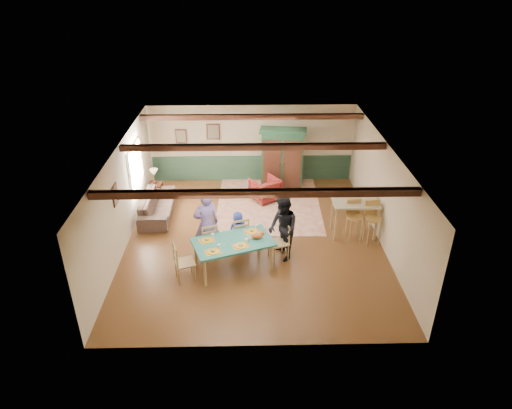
{
  "coord_description": "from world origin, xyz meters",
  "views": [
    {
      "loc": [
        -0.18,
        -10.81,
        6.89
      ],
      "look_at": [
        0.06,
        -0.07,
        1.15
      ],
      "focal_mm": 32.0,
      "sensor_mm": 36.0,
      "label": 1
    }
  ],
  "objects_px": {
    "bar_stool_left": "(354,221)",
    "person_man": "(206,224)",
    "dining_chair_end_left": "(185,262)",
    "dining_chair_end_right": "(279,242)",
    "armoire": "(282,160)",
    "armchair": "(265,189)",
    "cat": "(257,236)",
    "bar_stool_right": "(373,223)",
    "dining_chair_far_left": "(208,239)",
    "dining_table": "(233,255)",
    "table_lamp": "(154,176)",
    "sofa": "(158,205)",
    "counter_table": "(354,219)",
    "end_table": "(156,191)",
    "person_woman": "(283,228)",
    "person_child": "(238,230)",
    "dining_chair_far_right": "(239,233)"
  },
  "relations": [
    {
      "from": "dining_chair_end_left",
      "to": "dining_chair_end_right",
      "type": "height_order",
      "value": "same"
    },
    {
      "from": "person_man",
      "to": "bar_stool_left",
      "type": "bearing_deg",
      "value": 168.84
    },
    {
      "from": "bar_stool_right",
      "to": "end_table",
      "type": "bearing_deg",
      "value": 150.31
    },
    {
      "from": "dining_chair_end_right",
      "to": "bar_stool_left",
      "type": "bearing_deg",
      "value": 91.89
    },
    {
      "from": "bar_stool_left",
      "to": "person_woman",
      "type": "bearing_deg",
      "value": -166.01
    },
    {
      "from": "dining_chair_end_right",
      "to": "bar_stool_left",
      "type": "relative_size",
      "value": 0.86
    },
    {
      "from": "armoire",
      "to": "bar_stool_right",
      "type": "bearing_deg",
      "value": -50.04
    },
    {
      "from": "armoire",
      "to": "end_table",
      "type": "bearing_deg",
      "value": -164.56
    },
    {
      "from": "dining_chair_end_right",
      "to": "cat",
      "type": "bearing_deg",
      "value": -80.54
    },
    {
      "from": "armoire",
      "to": "bar_stool_right",
      "type": "height_order",
      "value": "armoire"
    },
    {
      "from": "person_woman",
      "to": "sofa",
      "type": "distance_m",
      "value": 4.37
    },
    {
      "from": "dining_chair_far_right",
      "to": "armchair",
      "type": "height_order",
      "value": "dining_chair_far_right"
    },
    {
      "from": "end_table",
      "to": "bar_stool_right",
      "type": "xyz_separation_m",
      "value": [
        6.39,
        -2.83,
        0.34
      ]
    },
    {
      "from": "dining_chair_end_left",
      "to": "armoire",
      "type": "xyz_separation_m",
      "value": [
        2.71,
        4.98,
        0.55
      ]
    },
    {
      "from": "dining_chair_far_left",
      "to": "dining_chair_end_left",
      "type": "height_order",
      "value": "same"
    },
    {
      "from": "table_lamp",
      "to": "end_table",
      "type": "bearing_deg",
      "value": 0.0
    },
    {
      "from": "dining_chair_end_right",
      "to": "cat",
      "type": "distance_m",
      "value": 0.76
    },
    {
      "from": "person_man",
      "to": "person_child",
      "type": "distance_m",
      "value": 0.94
    },
    {
      "from": "dining_table",
      "to": "cat",
      "type": "height_order",
      "value": "cat"
    },
    {
      "from": "armoire",
      "to": "dining_chair_far_left",
      "type": "bearing_deg",
      "value": -111.95
    },
    {
      "from": "sofa",
      "to": "table_lamp",
      "type": "bearing_deg",
      "value": 11.78
    },
    {
      "from": "dining_chair_far_left",
      "to": "sofa",
      "type": "xyz_separation_m",
      "value": [
        -1.71,
        2.24,
        -0.19
      ]
    },
    {
      "from": "person_man",
      "to": "dining_chair_far_left",
      "type": "bearing_deg",
      "value": 90.0
    },
    {
      "from": "dining_chair_end_right",
      "to": "sofa",
      "type": "xyz_separation_m",
      "value": [
        -3.53,
        2.4,
        -0.19
      ]
    },
    {
      "from": "dining_chair_end_right",
      "to": "person_man",
      "type": "height_order",
      "value": "person_man"
    },
    {
      "from": "dining_chair_far_left",
      "to": "dining_table",
      "type": "bearing_deg",
      "value": 119.05
    },
    {
      "from": "dining_table",
      "to": "dining_chair_far_left",
      "type": "distance_m",
      "value": 0.89
    },
    {
      "from": "bar_stool_right",
      "to": "bar_stool_left",
      "type": "bearing_deg",
      "value": 156.41
    },
    {
      "from": "armoire",
      "to": "armchair",
      "type": "xyz_separation_m",
      "value": [
        -0.6,
        -0.79,
        -0.69
      ]
    },
    {
      "from": "dining_table",
      "to": "bar_stool_right",
      "type": "relative_size",
      "value": 1.58
    },
    {
      "from": "armoire",
      "to": "dining_chair_end_left",
      "type": "bearing_deg",
      "value": -111.41
    },
    {
      "from": "dining_chair_end_right",
      "to": "dining_chair_far_left",
      "type": "bearing_deg",
      "value": -114.92
    },
    {
      "from": "table_lamp",
      "to": "bar_stool_left",
      "type": "xyz_separation_m",
      "value": [
        5.92,
        -2.68,
        -0.19
      ]
    },
    {
      "from": "dining_table",
      "to": "table_lamp",
      "type": "height_order",
      "value": "table_lamp"
    },
    {
      "from": "bar_stool_left",
      "to": "person_man",
      "type": "bearing_deg",
      "value": -179.15
    },
    {
      "from": "bar_stool_left",
      "to": "dining_chair_end_left",
      "type": "bearing_deg",
      "value": -167.07
    },
    {
      "from": "table_lamp",
      "to": "person_child",
      "type": "bearing_deg",
      "value": -47.64
    },
    {
      "from": "counter_table",
      "to": "armchair",
      "type": "bearing_deg",
      "value": 137.01
    },
    {
      "from": "person_woman",
      "to": "dining_chair_end_right",
      "type": "bearing_deg",
      "value": -90.0
    },
    {
      "from": "counter_table",
      "to": "person_man",
      "type": "bearing_deg",
      "value": -167.81
    },
    {
      "from": "counter_table",
      "to": "end_table",
      "type": "bearing_deg",
      "value": 157.96
    },
    {
      "from": "armoire",
      "to": "cat",
      "type": "bearing_deg",
      "value": -94.98
    },
    {
      "from": "armoire",
      "to": "dining_chair_far_right",
      "type": "bearing_deg",
      "value": -103.74
    },
    {
      "from": "armchair",
      "to": "counter_table",
      "type": "relative_size",
      "value": 0.65
    },
    {
      "from": "cat",
      "to": "armchair",
      "type": "relative_size",
      "value": 0.47
    },
    {
      "from": "table_lamp",
      "to": "counter_table",
      "type": "height_order",
      "value": "counter_table"
    },
    {
      "from": "cat",
      "to": "counter_table",
      "type": "height_order",
      "value": "counter_table"
    },
    {
      "from": "dining_chair_far_right",
      "to": "person_child",
      "type": "bearing_deg",
      "value": -90.0
    },
    {
      "from": "person_man",
      "to": "bar_stool_left",
      "type": "height_order",
      "value": "person_man"
    },
    {
      "from": "dining_chair_far_right",
      "to": "person_child",
      "type": "distance_m",
      "value": 0.09
    }
  ]
}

